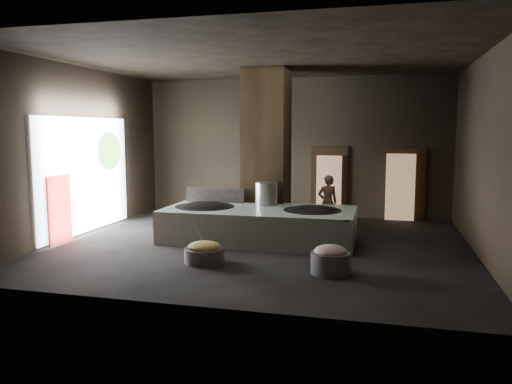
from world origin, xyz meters
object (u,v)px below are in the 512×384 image
(wok_left, at_px, (205,210))
(cook, at_px, (328,202))
(veg_basin, at_px, (204,255))
(meat_basin, at_px, (330,263))
(hearth_platform, at_px, (259,225))
(stock_pot, at_px, (266,194))
(wok_right, at_px, (312,214))

(wok_left, relative_size, cook, 0.97)
(veg_basin, bearing_deg, meat_basin, -3.38)
(cook, height_order, veg_basin, cook)
(hearth_platform, distance_m, stock_pot, 0.90)
(hearth_platform, relative_size, wok_right, 3.41)
(wok_left, height_order, stock_pot, stock_pot)
(hearth_platform, bearing_deg, wok_left, -178.57)
(wok_left, bearing_deg, stock_pot, 21.80)
(wok_right, distance_m, meat_basin, 2.72)
(meat_basin, bearing_deg, stock_pot, 123.33)
(hearth_platform, height_order, wok_right, wok_right)
(hearth_platform, xyz_separation_m, meat_basin, (2.07, -2.52, -0.20))
(wok_left, height_order, wok_right, wok_left)
(cook, bearing_deg, wok_right, 62.48)
(stock_pot, bearing_deg, hearth_platform, -95.19)
(stock_pot, bearing_deg, meat_basin, -56.67)
(cook, bearing_deg, meat_basin, 75.12)
(hearth_platform, relative_size, meat_basin, 6.19)
(hearth_platform, distance_m, wok_right, 1.39)
(stock_pot, height_order, cook, cook)
(cook, xyz_separation_m, meat_basin, (0.54, -4.38, -0.57))
(hearth_platform, relative_size, stock_pot, 7.67)
(hearth_platform, height_order, meat_basin, hearth_platform)
(wok_left, bearing_deg, veg_basin, -70.41)
(cook, distance_m, meat_basin, 4.45)
(wok_right, relative_size, cook, 0.90)
(wok_right, distance_m, veg_basin, 3.17)
(cook, relative_size, meat_basin, 2.01)
(hearth_platform, distance_m, veg_basin, 2.45)
(hearth_platform, bearing_deg, cook, 50.03)
(meat_basin, bearing_deg, wok_right, 105.62)
(wok_right, xyz_separation_m, stock_pot, (-1.30, 0.50, 0.38))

